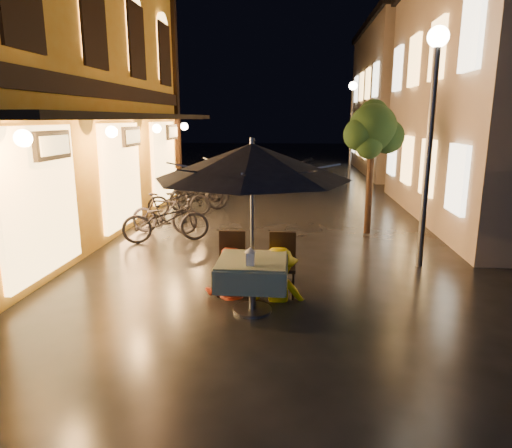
# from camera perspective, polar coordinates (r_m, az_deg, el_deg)

# --- Properties ---
(ground) EXTENTS (90.00, 90.00, 0.00)m
(ground) POSITION_cam_1_polar(r_m,az_deg,el_deg) (6.99, -0.80, -9.73)
(ground) COLOR black
(ground) RESTS_ON ground
(west_building) EXTENTS (5.90, 11.40, 7.40)m
(west_building) POSITION_cam_1_polar(r_m,az_deg,el_deg) (12.26, -27.58, 16.34)
(west_building) COLOR gold
(west_building) RESTS_ON ground
(east_building_far) EXTENTS (7.30, 10.30, 7.30)m
(east_building_far) POSITION_cam_1_polar(r_m,az_deg,el_deg) (25.37, 21.35, 14.36)
(east_building_far) COLOR gray
(east_building_far) RESTS_ON ground
(street_tree) EXTENTS (1.43, 1.20, 3.15)m
(street_tree) POSITION_cam_1_polar(r_m,az_deg,el_deg) (11.07, 14.42, 11.17)
(street_tree) COLOR black
(street_tree) RESTS_ON ground
(streetlamp_near) EXTENTS (0.36, 0.36, 4.23)m
(streetlamp_near) POSITION_cam_1_polar(r_m,az_deg,el_deg) (8.73, 21.18, 13.58)
(streetlamp_near) COLOR #59595E
(streetlamp_near) RESTS_ON ground
(streetlamp_far) EXTENTS (0.36, 0.36, 4.23)m
(streetlamp_far) POSITION_cam_1_polar(r_m,az_deg,el_deg) (20.55, 11.90, 13.38)
(streetlamp_far) COLOR #59595E
(streetlamp_far) RESTS_ON ground
(cafe_table) EXTENTS (0.99, 0.99, 0.78)m
(cafe_table) POSITION_cam_1_polar(r_m,az_deg,el_deg) (6.48, -0.47, -6.06)
(cafe_table) COLOR #59595E
(cafe_table) RESTS_ON ground
(patio_umbrella) EXTENTS (2.68, 2.68, 2.46)m
(patio_umbrella) POSITION_cam_1_polar(r_m,az_deg,el_deg) (6.15, -0.50, 7.83)
(patio_umbrella) COLOR #59595E
(patio_umbrella) RESTS_ON ground
(cafe_chair_left) EXTENTS (0.42, 0.42, 0.97)m
(cafe_chair_left) POSITION_cam_1_polar(r_m,az_deg,el_deg) (7.23, -3.07, -4.42)
(cafe_chair_left) COLOR black
(cafe_chair_left) RESTS_ON ground
(cafe_chair_right) EXTENTS (0.42, 0.42, 0.97)m
(cafe_chair_right) POSITION_cam_1_polar(r_m,az_deg,el_deg) (7.17, 3.29, -4.59)
(cafe_chair_right) COLOR black
(cafe_chair_right) RESTS_ON ground
(table_lantern) EXTENTS (0.16, 0.16, 0.25)m
(table_lantern) POSITION_cam_1_polar(r_m,az_deg,el_deg) (6.13, -0.70, -3.92)
(table_lantern) COLOR white
(table_lantern) RESTS_ON cafe_table
(person_orange) EXTENTS (0.85, 0.73, 1.51)m
(person_orange) POSITION_cam_1_polar(r_m,az_deg,el_deg) (7.05, -3.57, -3.08)
(person_orange) COLOR #B93117
(person_orange) RESTS_ON ground
(person_yellow) EXTENTS (1.03, 0.61, 1.58)m
(person_yellow) POSITION_cam_1_polar(r_m,az_deg,el_deg) (6.89, 2.86, -3.15)
(person_yellow) COLOR yellow
(person_yellow) RESTS_ON ground
(bicycle_0) EXTENTS (2.03, 1.28, 1.01)m
(bicycle_0) POSITION_cam_1_polar(r_m,az_deg,el_deg) (10.36, -11.22, 0.52)
(bicycle_0) COLOR black
(bicycle_0) RESTS_ON ground
(bicycle_1) EXTENTS (1.66, 0.58, 0.98)m
(bicycle_1) POSITION_cam_1_polar(r_m,az_deg,el_deg) (11.11, -11.42, 1.28)
(bicycle_1) COLOR black
(bicycle_1) RESTS_ON ground
(bicycle_2) EXTENTS (1.86, 1.08, 0.93)m
(bicycle_2) POSITION_cam_1_polar(r_m,az_deg,el_deg) (13.06, -9.57, 2.98)
(bicycle_2) COLOR black
(bicycle_2) RESTS_ON ground
(bicycle_3) EXTENTS (1.86, 1.23, 1.09)m
(bicycle_3) POSITION_cam_1_polar(r_m,az_deg,el_deg) (13.72, -7.09, 3.90)
(bicycle_3) COLOR black
(bicycle_3) RESTS_ON ground
(bicycle_4) EXTENTS (1.79, 0.85, 0.90)m
(bicycle_4) POSITION_cam_1_polar(r_m,az_deg,el_deg) (14.26, -7.47, 3.85)
(bicycle_4) COLOR black
(bicycle_4) RESTS_ON ground
(bicycle_5) EXTENTS (1.79, 0.82, 1.04)m
(bicycle_5) POSITION_cam_1_polar(r_m,az_deg,el_deg) (15.33, -7.17, 4.76)
(bicycle_5) COLOR black
(bicycle_5) RESTS_ON ground
(bicycle_6) EXTENTS (1.75, 0.99, 0.87)m
(bicycle_6) POSITION_cam_1_polar(r_m,az_deg,el_deg) (15.87, -6.82, 4.74)
(bicycle_6) COLOR black
(bicycle_6) RESTS_ON ground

